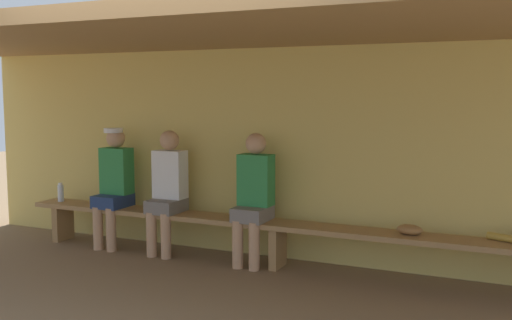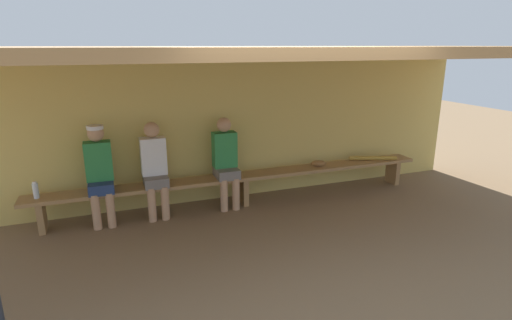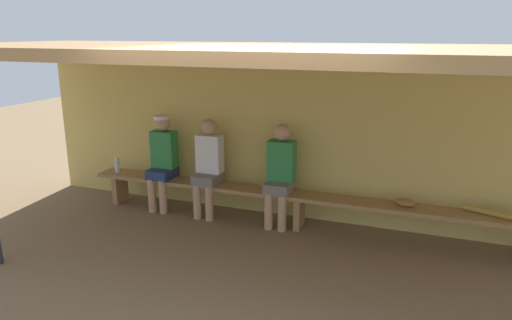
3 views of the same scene
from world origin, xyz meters
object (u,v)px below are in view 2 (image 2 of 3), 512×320
(bench, at_px, (243,179))
(player_in_white, at_px, (155,166))
(baseball_bat, at_px, (373,158))
(player_near_post, at_px, (226,159))
(water_bottle_green, at_px, (36,190))
(baseball_glove_worn, at_px, (318,163))
(player_shirtless_tan, at_px, (99,170))

(bench, distance_m, player_in_white, 1.33)
(player_in_white, bearing_deg, baseball_bat, -0.05)
(player_near_post, relative_size, player_in_white, 1.00)
(water_bottle_green, xyz_separation_m, baseball_bat, (5.08, -0.00, -0.07))
(baseball_glove_worn, bearing_deg, bench, -165.83)
(player_shirtless_tan, distance_m, baseball_glove_worn, 3.29)
(player_shirtless_tan, distance_m, water_bottle_green, 0.80)
(baseball_bat, bearing_deg, bench, -160.41)
(baseball_bat, bearing_deg, player_shirtless_tan, -160.45)
(player_shirtless_tan, bearing_deg, player_near_post, -0.02)
(player_shirtless_tan, height_order, baseball_glove_worn, player_shirtless_tan)
(player_in_white, xyz_separation_m, baseball_glove_worn, (2.57, 0.02, -0.22))
(player_near_post, distance_m, player_in_white, 1.02)
(water_bottle_green, bearing_deg, player_near_post, 0.01)
(player_shirtless_tan, relative_size, player_in_white, 1.01)
(bench, relative_size, baseball_bat, 7.49)
(player_in_white, height_order, baseball_glove_worn, player_in_white)
(water_bottle_green, xyz_separation_m, baseball_glove_worn, (4.05, 0.02, -0.06))
(bench, distance_m, baseball_bat, 2.31)
(player_near_post, distance_m, baseball_glove_worn, 1.56)
(player_in_white, xyz_separation_m, baseball_bat, (3.60, -0.00, -0.24))
(player_near_post, bearing_deg, water_bottle_green, -179.99)
(player_in_white, bearing_deg, water_bottle_green, -179.99)
(baseball_bat, bearing_deg, player_near_post, -160.47)
(player_in_white, xyz_separation_m, water_bottle_green, (-1.49, -0.00, -0.17))
(player_in_white, distance_m, baseball_glove_worn, 2.58)
(player_shirtless_tan, xyz_separation_m, baseball_glove_worn, (3.28, 0.01, -0.24))
(bench, relative_size, player_near_post, 4.49)
(bench, bearing_deg, water_bottle_green, 179.94)
(player_shirtless_tan, relative_size, baseball_glove_worn, 5.60)
(bench, bearing_deg, baseball_glove_worn, 0.82)
(bench, distance_m, water_bottle_green, 2.78)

